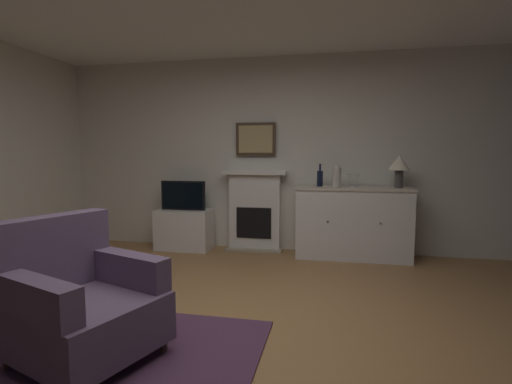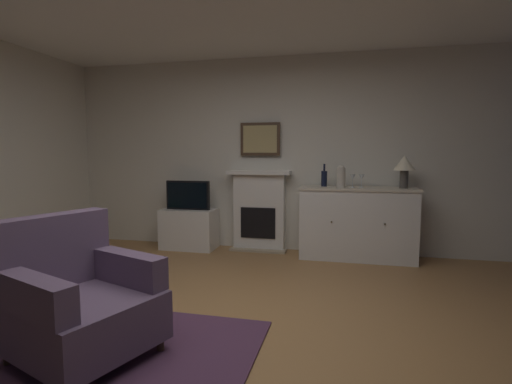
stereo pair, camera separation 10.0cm
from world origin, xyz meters
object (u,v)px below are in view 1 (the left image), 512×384
object	(u,v)px
wine_bottle	(320,178)
armchair	(80,302)
sideboard_cabinet	(353,223)
vase_decorative	(337,176)
tv_set	(183,195)
framed_picture	(256,139)
table_lamp	(399,165)
tv_cabinet	(184,229)
wine_glass_left	(348,178)
fireplace_unit	(255,210)
wine_glass_center	(357,178)

from	to	relation	value
wine_bottle	armchair	bearing A→B (deg)	-115.91
sideboard_cabinet	wine_bottle	bearing A→B (deg)	173.33
vase_decorative	tv_set	distance (m)	2.09
framed_picture	vase_decorative	world-z (taller)	framed_picture
wine_bottle	tv_set	size ratio (longest dim) A/B	0.47
wine_bottle	armchair	xyz separation A→B (m)	(-1.41, -2.90, -0.64)
framed_picture	table_lamp	bearing A→B (deg)	-6.89
vase_decorative	tv_cabinet	world-z (taller)	vase_decorative
table_lamp	vase_decorative	world-z (taller)	table_lamp
wine_glass_left	tv_set	size ratio (longest dim) A/B	0.27
sideboard_cabinet	vase_decorative	world-z (taller)	vase_decorative
framed_picture	armchair	bearing A→B (deg)	-99.71
table_lamp	tv_cabinet	world-z (taller)	table_lamp
wine_glass_left	table_lamp	bearing A→B (deg)	2.55
fireplace_unit	wine_glass_left	world-z (taller)	fireplace_unit
wine_bottle	wine_glass_left	world-z (taller)	wine_bottle
fireplace_unit	table_lamp	size ratio (longest dim) A/B	2.75
sideboard_cabinet	wine_glass_left	world-z (taller)	wine_glass_left
wine_glass_left	framed_picture	bearing A→B (deg)	168.58
framed_picture	wine_bottle	bearing A→B (deg)	-11.10
wine_glass_left	tv_set	world-z (taller)	wine_glass_left
tv_set	tv_cabinet	bearing A→B (deg)	90.00
sideboard_cabinet	tv_cabinet	size ratio (longest dim) A/B	1.92
sideboard_cabinet	tv_cabinet	xyz separation A→B (m)	(-2.28, 0.02, -0.18)
framed_picture	tv_cabinet	distance (m)	1.60
table_lamp	armchair	xyz separation A→B (m)	(-2.37, -2.85, -0.81)
fireplace_unit	framed_picture	bearing A→B (deg)	90.00
wine_bottle	tv_set	xyz separation A→B (m)	(-1.86, -0.06, -0.26)
wine_glass_left	vase_decorative	xyz separation A→B (m)	(-0.14, -0.02, 0.02)
framed_picture	table_lamp	size ratio (longest dim) A/B	1.37
framed_picture	armchair	distance (m)	3.32
fireplace_unit	armchair	xyz separation A→B (m)	(-0.53, -3.03, -0.17)
sideboard_cabinet	tv_set	distance (m)	2.30
fireplace_unit	tv_set	xyz separation A→B (m)	(-0.98, -0.19, 0.21)
sideboard_cabinet	tv_set	bearing A→B (deg)	-179.79
tv_set	framed_picture	bearing A→B (deg)	13.31
wine_glass_left	armchair	size ratio (longest dim) A/B	0.16
sideboard_cabinet	wine_glass_left	xyz separation A→B (m)	(-0.07, -0.03, 0.58)
sideboard_cabinet	tv_set	world-z (taller)	tv_set
wine_glass_center	tv_set	size ratio (longest dim) A/B	0.27
sideboard_cabinet	framed_picture	bearing A→B (deg)	170.33
vase_decorative	sideboard_cabinet	bearing A→B (deg)	13.29
table_lamp	tv_cabinet	bearing A→B (deg)	179.69
tv_set	vase_decorative	bearing A→B (deg)	-1.16
wine_bottle	armchair	distance (m)	3.28
fireplace_unit	framed_picture	size ratio (longest dim) A/B	2.00
sideboard_cabinet	wine_glass_center	bearing A→B (deg)	-0.87
armchair	framed_picture	bearing A→B (deg)	80.29
table_lamp	tv_cabinet	size ratio (longest dim) A/B	0.53
tv_set	armchair	bearing A→B (deg)	-81.00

